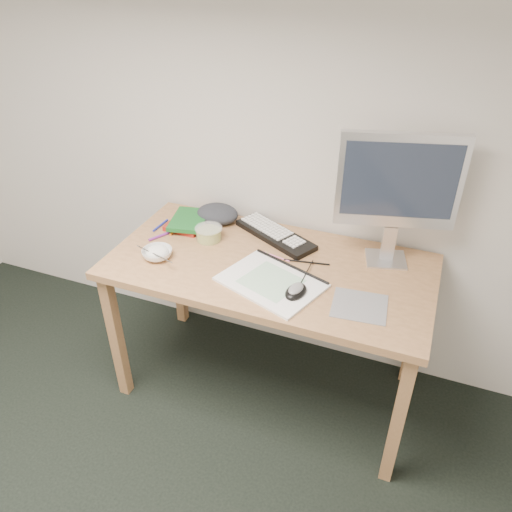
{
  "coord_description": "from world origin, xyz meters",
  "views": [
    {
      "loc": [
        0.93,
        -0.26,
        1.96
      ],
      "look_at": [
        0.3,
        1.35,
        0.83
      ],
      "focal_mm": 35.0,
      "sensor_mm": 36.0,
      "label": 1
    }
  ],
  "objects_px": {
    "desk": "(269,279)",
    "rice_bowl": "(157,254)",
    "keyboard": "(275,235)",
    "monitor": "(398,185)",
    "sketchpad": "(271,282)"
  },
  "relations": [
    {
      "from": "desk",
      "to": "keyboard",
      "type": "distance_m",
      "value": 0.24
    },
    {
      "from": "desk",
      "to": "monitor",
      "type": "relative_size",
      "value": 2.44
    },
    {
      "from": "sketchpad",
      "to": "keyboard",
      "type": "xyz_separation_m",
      "value": [
        -0.11,
        0.35,
        0.01
      ]
    },
    {
      "from": "keyboard",
      "to": "monitor",
      "type": "xyz_separation_m",
      "value": [
        0.51,
        -0.0,
        0.35
      ]
    },
    {
      "from": "desk",
      "to": "sketchpad",
      "type": "height_order",
      "value": "sketchpad"
    },
    {
      "from": "rice_bowl",
      "to": "keyboard",
      "type": "bearing_deg",
      "value": 39.76
    },
    {
      "from": "sketchpad",
      "to": "keyboard",
      "type": "relative_size",
      "value": 0.94
    },
    {
      "from": "desk",
      "to": "rice_bowl",
      "type": "height_order",
      "value": "rice_bowl"
    },
    {
      "from": "sketchpad",
      "to": "rice_bowl",
      "type": "bearing_deg",
      "value": -159.59
    },
    {
      "from": "sketchpad",
      "to": "desk",
      "type": "bearing_deg",
      "value": 132.84
    },
    {
      "from": "monitor",
      "to": "rice_bowl",
      "type": "distance_m",
      "value": 1.06
    },
    {
      "from": "desk",
      "to": "keyboard",
      "type": "relative_size",
      "value": 3.31
    },
    {
      "from": "monitor",
      "to": "keyboard",
      "type": "bearing_deg",
      "value": 165.03
    },
    {
      "from": "monitor",
      "to": "rice_bowl",
      "type": "relative_size",
      "value": 4.33
    },
    {
      "from": "sketchpad",
      "to": "rice_bowl",
      "type": "xyz_separation_m",
      "value": [
        -0.53,
        -0.0,
        0.02
      ]
    }
  ]
}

